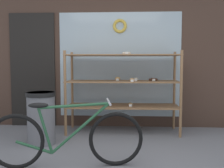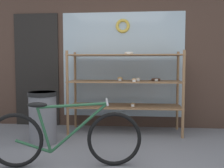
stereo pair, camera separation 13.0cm
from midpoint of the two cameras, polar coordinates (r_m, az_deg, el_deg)
storefront_facade at (r=4.66m, az=0.26°, el=9.47°), size 4.85×0.13×3.21m
display_case at (r=4.21m, az=3.97°, el=0.36°), size 1.89×0.58×1.38m
bicycle at (r=2.90m, az=-9.50°, el=-11.94°), size 1.71×0.46×0.75m
trash_bin at (r=3.80m, az=-14.58°, el=-7.01°), size 0.42×0.42×0.76m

